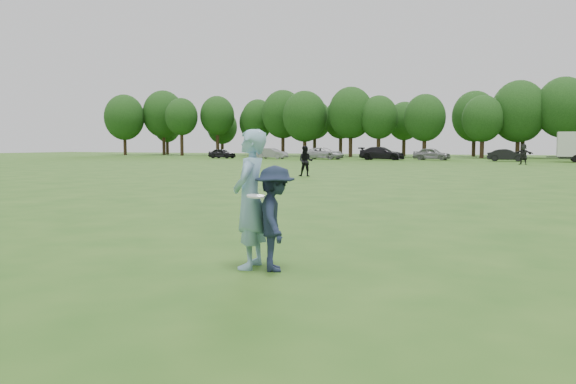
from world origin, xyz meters
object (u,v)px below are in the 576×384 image
Objects in this scene: defender at (275,218)px; car_b at (272,153)px; car_a at (222,153)px; thrower at (250,199)px; car_d at (382,153)px; player_far_d at (523,154)px; car_c at (324,153)px; player_far_a at (306,161)px; car_f at (507,155)px; car_e at (432,154)px.

car_b is (-26.71, 58.92, -0.10)m from defender.
car_b is at bearing -81.02° from car_a.
thrower reaches higher than car_d.
defender is 0.29× the size of car_d.
player_far_d is at bearing -97.14° from car_a.
car_a is (-33.51, 58.63, -0.41)m from thrower.
car_b is at bearing 102.45° from car_c.
defender is at bearing -80.67° from player_far_a.
car_a is (-33.93, 58.66, -0.14)m from defender.
defender is 24.70m from player_far_a.
player_far_a reaches higher than car_f.
car_f is at bearing -94.83° from car_e.
car_a is at bearing 115.32° from player_far_a.
thrower is 64.49m from car_b.
car_b is at bearing 106.70° from player_far_a.
car_e is (1.78, 37.44, -0.16)m from player_far_a.
defender is at bearing -166.36° from car_e.
car_e is (-6.60, 60.68, -0.05)m from defender.
defender is at bearing -153.91° from car_c.
thrower is 0.40× the size of car_c.
car_d is 1.25× the size of car_e.
car_a is 35.74m from car_f.
player_far_a is 0.33× the size of car_d.
car_a is 0.70× the size of car_d.
car_c is 0.97× the size of car_d.
player_far_d is at bearing 166.77° from thrower.
car_c is at bearing 88.13° from car_d.
car_e is (-6.17, 60.65, -0.32)m from thrower.
defender is 0.36× the size of car_e.
car_d is 14.10m from car_f.
car_c is 7.52m from car_d.
car_a is 0.73× the size of car_c.
car_c is at bearing 169.98° from player_far_d.
car_e is at bearing -77.16° from car_c.
car_b is at bearing -164.68° from thrower.
thrower is at bearing 59.12° from defender.
player_far_a is at bearing -175.28° from car_e.
player_far_d is 0.45× the size of car_e.
car_f is at bearing 113.41° from player_far_d.
car_f is at bearing 63.56° from player_far_a.
player_far_a is 37.49m from car_e.
car_b is at bearing 175.97° from player_far_d.
car_c reaches higher than car_b.
thrower is 62.54m from car_c.
car_b is 6.94m from car_c.
car_b is at bearing 102.45° from car_e.
player_far_d reaches higher than car_c.
player_far_d is (3.45, 49.31, 0.18)m from defender.
defender reaches higher than car_b.
car_b is 20.19m from car_e.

